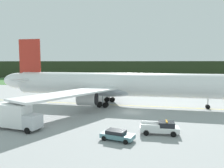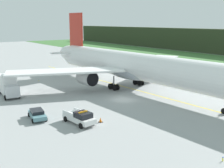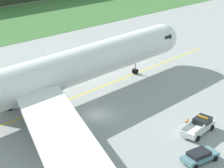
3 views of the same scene
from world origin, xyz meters
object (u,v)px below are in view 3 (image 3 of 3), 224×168
object	(u,v)px
ops_pickup_truck	(199,126)
airliner	(41,78)
staff_car	(200,156)
apron_cone	(188,120)

from	to	relation	value
ops_pickup_truck	airliner	bearing A→B (deg)	119.80
staff_car	apron_cone	world-z (taller)	staff_car
airliner	ops_pickup_truck	world-z (taller)	airliner
airliner	staff_car	size ratio (longest dim) A/B	13.16
ops_pickup_truck	staff_car	distance (m)	6.61
airliner	apron_cone	distance (m)	20.62
apron_cone	ops_pickup_truck	bearing A→B (deg)	-112.72
ops_pickup_truck	apron_cone	xyz separation A→B (m)	(1.09, 2.60, -0.58)
ops_pickup_truck	apron_cone	world-z (taller)	ops_pickup_truck
staff_car	airliner	bearing A→B (deg)	103.54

